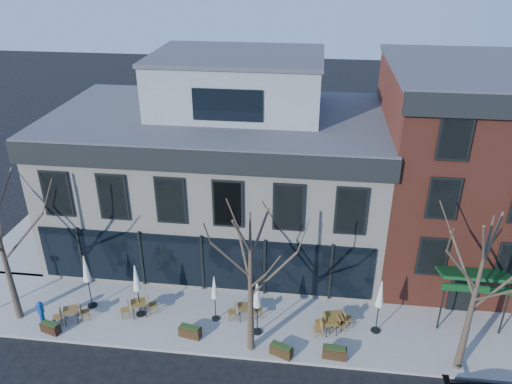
# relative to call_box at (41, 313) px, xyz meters

# --- Properties ---
(ground) EXTENTS (120.00, 120.00, 0.00)m
(ground) POSITION_rel_call_box_xyz_m (7.01, 3.66, -0.92)
(ground) COLOR black
(ground) RESTS_ON ground
(sidewalk_front) EXTENTS (33.50, 4.70, 0.15)m
(sidewalk_front) POSITION_rel_call_box_xyz_m (10.26, 1.51, -0.84)
(sidewalk_front) COLOR gray
(sidewalk_front) RESTS_ON ground
(sidewalk_side) EXTENTS (4.50, 12.00, 0.15)m
(sidewalk_side) POSITION_rel_call_box_xyz_m (-4.24, 9.66, -0.84)
(sidewalk_side) COLOR gray
(sidewalk_side) RESTS_ON ground
(corner_building) EXTENTS (18.39, 10.39, 11.10)m
(corner_building) POSITION_rel_call_box_xyz_m (7.09, 8.73, 3.80)
(corner_building) COLOR beige
(corner_building) RESTS_ON ground
(red_brick_building) EXTENTS (8.20, 11.78, 11.18)m
(red_brick_building) POSITION_rel_call_box_xyz_m (20.01, 8.64, 4.72)
(red_brick_building) COLOR brown
(red_brick_building) RESTS_ON ground
(tree_corner) EXTENTS (3.93, 3.98, 7.92)m
(tree_corner) POSITION_rel_call_box_xyz_m (-1.47, 0.46, 3.33)
(tree_corner) COLOR #382B21
(tree_corner) RESTS_ON sidewalk_front
(tree_mid) EXTENTS (3.50, 3.55, 7.04)m
(tree_mid) POSITION_rel_call_box_xyz_m (10.02, -0.24, 2.87)
(tree_mid) COLOR #382B21
(tree_mid) RESTS_ON sidewalk_front
(tree_right) EXTENTS (3.72, 3.77, 7.48)m
(tree_right) POSITION_rel_call_box_xyz_m (19.02, -0.24, 3.10)
(tree_right) COLOR #382B21
(tree_right) RESTS_ON sidewalk_front
(call_box) EXTENTS (0.29, 0.29, 1.45)m
(call_box) POSITION_rel_call_box_xyz_m (0.00, 0.00, 0.00)
(call_box) COLOR #0B4299
(call_box) RESTS_ON sidewalk_front
(cafe_set_0) EXTENTS (1.72, 1.07, 0.89)m
(cafe_set_0) POSITION_rel_call_box_xyz_m (1.23, 0.43, -0.31)
(cafe_set_0) COLOR brown
(cafe_set_0) RESTS_ON sidewalk_front
(cafe_set_1) EXTENTS (1.79, 1.11, 0.93)m
(cafe_set_1) POSITION_rel_call_box_xyz_m (4.29, 1.31, -0.29)
(cafe_set_1) COLOR brown
(cafe_set_1) RESTS_ON sidewalk_front
(cafe_set_3) EXTENTS (1.74, 0.82, 0.89)m
(cafe_set_3) POSITION_rel_call_box_xyz_m (9.48, 1.70, -0.31)
(cafe_set_3) COLOR brown
(cafe_set_3) RESTS_ON sidewalk_front
(cafe_set_4) EXTENTS (1.60, 0.95, 0.83)m
(cafe_set_4) POSITION_rel_call_box_xyz_m (13.53, 1.16, -0.34)
(cafe_set_4) COLOR brown
(cafe_set_4) RESTS_ON sidewalk_front
(cafe_set_5) EXTENTS (1.86, 0.97, 0.96)m
(cafe_set_5) POSITION_rel_call_box_xyz_m (13.73, 1.50, -0.28)
(cafe_set_5) COLOR brown
(cafe_set_5) RESTS_ON sidewalk_front
(umbrella_0) EXTENTS (0.48, 0.48, 3.01)m
(umbrella_0) POSITION_rel_call_box_xyz_m (1.70, 1.65, 1.36)
(umbrella_0) COLOR black
(umbrella_0) RESTS_ON sidewalk_front
(umbrella_1) EXTENTS (0.47, 0.47, 2.92)m
(umbrella_1) POSITION_rel_call_box_xyz_m (4.33, 1.32, 1.29)
(umbrella_1) COLOR black
(umbrella_1) RESTS_ON sidewalk_front
(umbrella_2) EXTENTS (0.40, 0.40, 2.51)m
(umbrella_2) POSITION_rel_call_box_xyz_m (8.06, 1.46, 1.00)
(umbrella_2) COLOR black
(umbrella_2) RESTS_ON sidewalk_front
(umbrella_3) EXTENTS (0.47, 0.47, 2.96)m
(umbrella_3) POSITION_rel_call_box_xyz_m (10.17, 0.79, 1.32)
(umbrella_3) COLOR black
(umbrella_3) RESTS_ON sidewalk_front
(umbrella_4) EXTENTS (0.46, 0.46, 2.88)m
(umbrella_4) POSITION_rel_call_box_xyz_m (15.70, 1.56, 1.27)
(umbrella_4) COLOR black
(umbrella_4) RESTS_ON sidewalk_front
(planter_0) EXTENTS (1.01, 0.63, 0.53)m
(planter_0) POSITION_rel_call_box_xyz_m (0.56, -0.38, -0.51)
(planter_0) COLOR black
(planter_0) RESTS_ON sidewalk_front
(planter_1) EXTENTS (1.08, 0.60, 0.57)m
(planter_1) POSITION_rel_call_box_xyz_m (7.12, 0.16, -0.48)
(planter_1) COLOR #312010
(planter_1) RESTS_ON sidewalk_front
(planter_2) EXTENTS (1.08, 0.75, 0.56)m
(planter_2) POSITION_rel_call_box_xyz_m (11.41, -0.51, -0.49)
(planter_2) COLOR #322310
(planter_2) RESTS_ON sidewalk_front
(planter_3) EXTENTS (1.08, 0.50, 0.59)m
(planter_3) POSITION_rel_call_box_xyz_m (13.74, -0.36, -0.48)
(planter_3) COLOR #312210
(planter_3) RESTS_ON sidewalk_front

